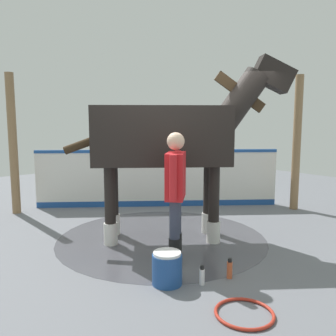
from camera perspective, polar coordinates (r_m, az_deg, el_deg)
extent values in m
cube|color=slate|center=(5.51, -1.08, -11.45)|extent=(16.00, 16.00, 0.02)
cylinder|color=#4C4C54|center=(5.54, -1.01, -11.21)|extent=(3.18, 3.18, 0.00)
cube|color=white|center=(7.42, -1.67, -1.87)|extent=(4.09, 3.02, 1.14)
cube|color=#1E4C99|center=(7.34, -1.69, 2.74)|extent=(4.10, 3.03, 0.06)
cube|color=#1E4C99|center=(7.52, -1.66, -5.70)|extent=(4.09, 3.02, 0.12)
cylinder|color=olive|center=(7.54, 20.06, 3.76)|extent=(0.16, 0.16, 2.69)
cylinder|color=olive|center=(7.39, -23.73, 3.51)|extent=(0.16, 0.16, 2.69)
cube|color=black|center=(5.25, -1.05, 5.27)|extent=(2.11, 1.86, 0.85)
cylinder|color=black|center=(5.69, 6.52, -4.77)|extent=(0.16, 0.16, 1.15)
cylinder|color=silver|center=(5.80, 6.46, -8.77)|extent=(0.20, 0.20, 0.32)
cylinder|color=black|center=(5.24, 7.40, -5.86)|extent=(0.16, 0.16, 1.15)
cylinder|color=silver|center=(5.35, 7.32, -10.17)|extent=(0.20, 0.20, 0.32)
cylinder|color=black|center=(5.64, -8.83, -4.94)|extent=(0.16, 0.16, 1.15)
cylinder|color=silver|center=(5.74, -8.75, -8.97)|extent=(0.20, 0.20, 0.32)
cylinder|color=black|center=(5.18, -9.32, -6.06)|extent=(0.16, 0.16, 1.15)
cylinder|color=silver|center=(5.30, -9.23, -10.41)|extent=(0.20, 0.20, 0.32)
cylinder|color=black|center=(5.43, 11.49, 10.58)|extent=(0.91, 0.81, 0.98)
cube|color=#382819|center=(5.44, 11.53, 11.92)|extent=(0.66, 0.51, 0.61)
cube|color=black|center=(5.60, 16.57, 14.23)|extent=(0.69, 0.61, 0.56)
cylinder|color=#382819|center=(5.33, -12.90, 4.03)|extent=(0.63, 0.51, 0.35)
cylinder|color=black|center=(4.57, 1.06, -13.24)|extent=(0.15, 0.15, 0.33)
cylinder|color=#383D51|center=(4.44, 1.07, -8.30)|extent=(0.13, 0.13, 0.49)
cylinder|color=black|center=(4.77, 1.34, -12.33)|extent=(0.15, 0.15, 0.33)
cylinder|color=#383D51|center=(4.65, 1.35, -7.57)|extent=(0.13, 0.13, 0.49)
cube|color=red|center=(4.43, 1.23, -1.23)|extent=(0.50, 0.49, 0.58)
cylinder|color=red|center=(4.14, 0.82, -1.65)|extent=(0.09, 0.09, 0.55)
cylinder|color=red|center=(4.71, 1.60, -0.52)|extent=(0.09, 0.09, 0.55)
sphere|color=beige|center=(4.39, 1.25, 4.34)|extent=(0.22, 0.22, 0.22)
cylinder|color=#1E478C|center=(4.05, -0.15, -16.03)|extent=(0.33, 0.33, 0.34)
cylinder|color=white|center=(3.97, -0.15, -13.60)|extent=(0.31, 0.31, 0.03)
cylinder|color=white|center=(4.08, 5.50, -17.09)|extent=(0.06, 0.06, 0.18)
cylinder|color=black|center=(4.04, 5.52, -15.71)|extent=(0.04, 0.04, 0.04)
cylinder|color=#CC5933|center=(4.27, 9.90, -15.91)|extent=(0.06, 0.06, 0.19)
cylinder|color=black|center=(4.22, 9.94, -14.45)|extent=(0.04, 0.04, 0.04)
torus|color=#B72D1E|center=(3.62, 12.21, -21.92)|extent=(0.56, 0.56, 0.03)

